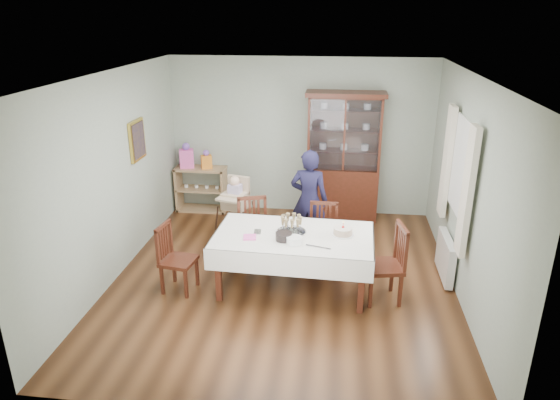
% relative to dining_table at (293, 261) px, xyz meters
% --- Properties ---
extents(floor, '(5.00, 5.00, 0.00)m').
position_rel_dining_table_xyz_m(floor, '(-0.15, 0.22, -0.38)').
color(floor, '#593319').
rests_on(floor, ground).
extents(room_shell, '(5.00, 5.00, 5.00)m').
position_rel_dining_table_xyz_m(room_shell, '(-0.15, 0.76, 1.32)').
color(room_shell, '#9EAA99').
rests_on(room_shell, floor).
extents(dining_table, '(2.04, 1.22, 0.76)m').
position_rel_dining_table_xyz_m(dining_table, '(0.00, 0.00, 0.00)').
color(dining_table, '#4C1D13').
rests_on(dining_table, floor).
extents(china_cabinet, '(1.30, 0.48, 2.18)m').
position_rel_dining_table_xyz_m(china_cabinet, '(0.60, 2.48, 0.74)').
color(china_cabinet, '#4C1D13').
rests_on(china_cabinet, floor).
extents(sideboard, '(0.90, 0.38, 0.80)m').
position_rel_dining_table_xyz_m(sideboard, '(-1.90, 2.50, 0.02)').
color(sideboard, tan).
rests_on(sideboard, floor).
extents(picture_frame, '(0.04, 0.48, 0.58)m').
position_rel_dining_table_xyz_m(picture_frame, '(-2.37, 1.02, 1.27)').
color(picture_frame, gold).
rests_on(picture_frame, room_shell).
extents(window, '(0.04, 1.02, 1.22)m').
position_rel_dining_table_xyz_m(window, '(2.07, 0.52, 1.17)').
color(window, white).
rests_on(window, room_shell).
extents(curtain_left, '(0.07, 0.30, 1.55)m').
position_rel_dining_table_xyz_m(curtain_left, '(2.01, -0.10, 1.07)').
color(curtain_left, silver).
rests_on(curtain_left, room_shell).
extents(curtain_right, '(0.07, 0.30, 1.55)m').
position_rel_dining_table_xyz_m(curtain_right, '(2.01, 1.14, 1.07)').
color(curtain_right, silver).
rests_on(curtain_right, room_shell).
extents(radiator, '(0.10, 0.80, 0.55)m').
position_rel_dining_table_xyz_m(radiator, '(2.01, 0.52, -0.08)').
color(radiator, white).
rests_on(radiator, floor).
extents(chair_far_left, '(0.54, 0.54, 0.97)m').
position_rel_dining_table_xyz_m(chair_far_left, '(-0.61, 0.56, -0.10)').
color(chair_far_left, '#4C1D13').
rests_on(chair_far_left, floor).
extents(chair_far_right, '(0.42, 0.42, 0.91)m').
position_rel_dining_table_xyz_m(chair_far_right, '(0.35, 0.62, -0.11)').
color(chair_far_right, '#4C1D13').
rests_on(chair_far_right, floor).
extents(chair_end_left, '(0.46, 0.46, 0.90)m').
position_rel_dining_table_xyz_m(chair_end_left, '(-1.46, -0.23, -0.12)').
color(chair_end_left, '#4C1D13').
rests_on(chair_end_left, floor).
extents(chair_end_right, '(0.53, 0.53, 1.00)m').
position_rel_dining_table_xyz_m(chair_end_right, '(1.14, -0.15, -0.09)').
color(chair_end_right, '#4C1D13').
rests_on(chair_end_right, floor).
extents(woman, '(0.60, 0.43, 1.54)m').
position_rel_dining_table_xyz_m(woman, '(0.11, 1.23, 0.38)').
color(woman, black).
rests_on(woman, floor).
extents(high_chair, '(0.59, 0.59, 1.07)m').
position_rel_dining_table_xyz_m(high_chair, '(-1.02, 1.28, 0.03)').
color(high_chair, black).
rests_on(high_chair, floor).
extents(champagne_tray, '(0.37, 0.37, 0.23)m').
position_rel_dining_table_xyz_m(champagne_tray, '(-0.03, 0.05, 0.45)').
color(champagne_tray, silver).
rests_on(champagne_tray, dining_table).
extents(birthday_cake, '(0.27, 0.27, 0.19)m').
position_rel_dining_table_xyz_m(birthday_cake, '(0.61, 0.06, 0.42)').
color(birthday_cake, white).
rests_on(birthday_cake, dining_table).
extents(plate_stack_dark, '(0.26, 0.26, 0.10)m').
position_rel_dining_table_xyz_m(plate_stack_dark, '(-0.10, -0.17, 0.42)').
color(plate_stack_dark, black).
rests_on(plate_stack_dark, dining_table).
extents(plate_stack_white, '(0.24, 0.24, 0.08)m').
position_rel_dining_table_xyz_m(plate_stack_white, '(0.03, -0.25, 0.42)').
color(plate_stack_white, white).
rests_on(plate_stack_white, dining_table).
extents(napkin_stack, '(0.18, 0.18, 0.02)m').
position_rel_dining_table_xyz_m(napkin_stack, '(-0.53, -0.17, 0.39)').
color(napkin_stack, '#FF5DBC').
rests_on(napkin_stack, dining_table).
extents(cutlery, '(0.12, 0.17, 0.01)m').
position_rel_dining_table_xyz_m(cutlery, '(-0.50, 0.02, 0.38)').
color(cutlery, silver).
rests_on(cutlery, dining_table).
extents(cake_knife, '(0.31, 0.11, 0.01)m').
position_rel_dining_table_xyz_m(cake_knife, '(0.33, -0.33, 0.38)').
color(cake_knife, silver).
rests_on(cake_knife, dining_table).
extents(gift_bag_pink, '(0.27, 0.21, 0.45)m').
position_rel_dining_table_xyz_m(gift_bag_pink, '(-2.13, 2.48, 0.61)').
color(gift_bag_pink, '#FF5DBC').
rests_on(gift_bag_pink, sideboard).
extents(gift_bag_orange, '(0.22, 0.19, 0.33)m').
position_rel_dining_table_xyz_m(gift_bag_orange, '(-1.78, 2.48, 0.56)').
color(gift_bag_orange, orange).
rests_on(gift_bag_orange, sideboard).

